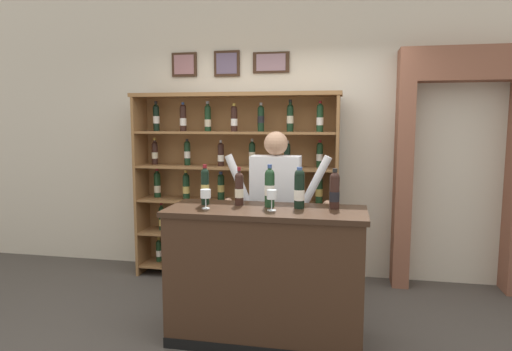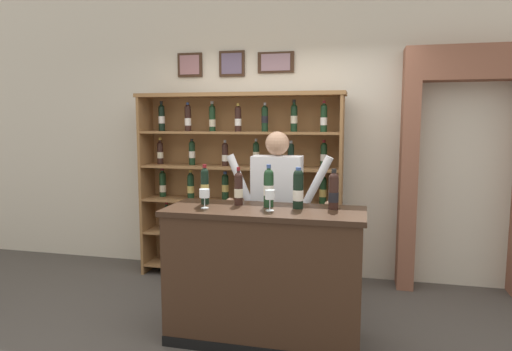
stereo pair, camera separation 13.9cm
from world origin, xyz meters
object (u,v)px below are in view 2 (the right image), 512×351
tasting_bottle_chianti (269,187)px  wine_glass_spare (270,196)px  shopkeeper (277,200)px  tasting_bottle_brunello (239,188)px  tasting_counter (264,275)px  wine_glass_center (204,194)px  tasting_bottle_bianco (205,185)px  tasting_bottle_grappa (334,191)px  wine_shelf (240,180)px  tasting_bottle_rosso (298,189)px

tasting_bottle_chianti → wine_glass_spare: bearing=-74.7°
shopkeeper → tasting_bottle_brunello: (-0.22, -0.49, 0.17)m
tasting_counter → wine_glass_center: wine_glass_center is taller
tasting_bottle_bianco → tasting_bottle_chianti: size_ratio=0.97×
tasting_bottle_brunello → tasting_bottle_grappa: size_ratio=0.99×
tasting_counter → tasting_bottle_grappa: bearing=12.5°
wine_shelf → tasting_bottle_grappa: 1.65m
tasting_bottle_rosso → wine_glass_spare: (-0.19, -0.14, -0.04)m
wine_shelf → tasting_bottle_grappa: bearing=-49.0°
wine_shelf → wine_glass_center: wine_shelf is taller
wine_shelf → wine_glass_spare: (0.63, -1.42, 0.09)m
tasting_bottle_brunello → wine_glass_spare: bearing=-31.1°
tasting_bottle_bianco → tasting_bottle_rosso: 0.75m
tasting_bottle_brunello → wine_glass_spare: size_ratio=1.93×
tasting_bottle_rosso → wine_glass_spare: bearing=-144.1°
tasting_counter → tasting_bottle_chianti: 0.69m
shopkeeper → tasting_bottle_brunello: 0.57m
wine_glass_center → wine_glass_spare: (0.50, 0.02, 0.01)m
tasting_bottle_grappa → shopkeeper: bearing=137.1°
wine_glass_center → wine_glass_spare: 0.50m
tasting_bottle_grappa → wine_glass_center: bearing=-168.1°
wine_shelf → tasting_bottle_chianti: wine_shelf is taller
tasting_counter → tasting_bottle_chianti: (0.01, 0.08, 0.68)m
wine_shelf → tasting_bottle_rosso: 1.53m
tasting_bottle_brunello → wine_glass_center: bearing=-137.4°
tasting_bottle_bianco → wine_glass_center: bearing=-71.0°
tasting_bottle_bianco → tasting_bottle_brunello: 0.27m
tasting_counter → shopkeeper: 0.77m
tasting_bottle_bianco → tasting_bottle_chianti: 0.52m
wine_shelf → shopkeeper: 0.94m
tasting_counter → tasting_bottle_chianti: bearing=79.8°
tasting_counter → shopkeeper: size_ratio=0.94×
wine_shelf → tasting_bottle_brunello: wine_shelf is taller
wine_shelf → tasting_bottle_brunello: 1.30m
shopkeeper → tasting_bottle_bianco: 0.74m
tasting_counter → tasting_bottle_bianco: size_ratio=4.73×
tasting_bottle_grappa → wine_glass_center: size_ratio=2.05×
wine_shelf → tasting_bottle_bianco: wine_shelf is taller
tasting_counter → tasting_bottle_brunello: bearing=155.2°
shopkeeper → tasting_bottle_rosso: (0.26, -0.53, 0.19)m
shopkeeper → tasting_bottle_bianco: shopkeeper is taller
wine_shelf → tasting_bottle_bianco: bearing=-87.1°
shopkeeper → tasting_counter: bearing=-88.4°
wine_glass_spare → wine_shelf: bearing=113.7°
wine_glass_center → tasting_bottle_grappa: bearing=11.9°
tasting_counter → tasting_bottle_grappa: 0.85m
tasting_bottle_bianco → tasting_counter: bearing=-8.6°
shopkeeper → tasting_bottle_grappa: shopkeeper is taller
shopkeeper → wine_glass_center: bearing=-122.0°
tasting_counter → wine_glass_center: (-0.45, -0.09, 0.63)m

